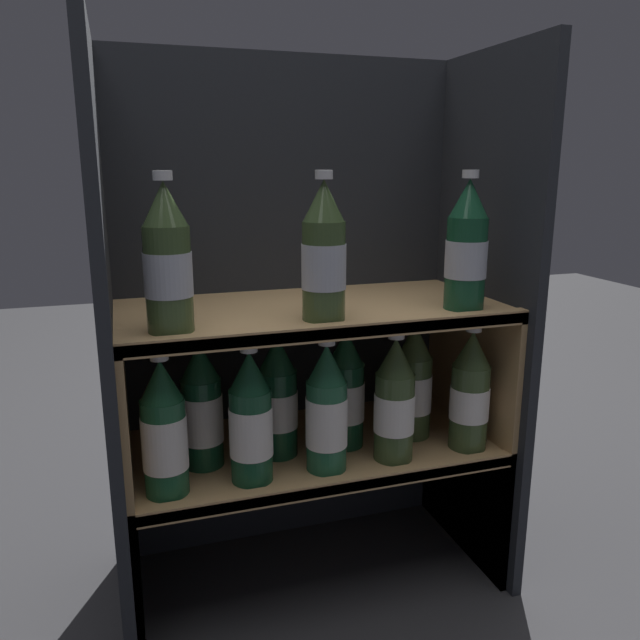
% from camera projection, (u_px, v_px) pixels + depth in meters
% --- Properties ---
extents(ground_plane, '(6.00, 6.00, 0.00)m').
position_uv_depth(ground_plane, '(340.00, 630.00, 1.11)').
color(ground_plane, '#2D2D30').
extents(fridge_back_wall, '(0.73, 0.02, 1.01)m').
position_uv_depth(fridge_back_wall, '(287.00, 311.00, 1.30)').
color(fridge_back_wall, '#23262B').
rests_on(fridge_back_wall, ground_plane).
extents(fridge_side_left, '(0.02, 0.37, 1.01)m').
position_uv_depth(fridge_side_left, '(109.00, 349.00, 1.04)').
color(fridge_side_left, '#23262B').
rests_on(fridge_side_left, ground_plane).
extents(fridge_side_right, '(0.02, 0.37, 1.01)m').
position_uv_depth(fridge_side_right, '(480.00, 318.00, 1.25)').
color(fridge_side_right, '#23262B').
rests_on(fridge_side_right, ground_plane).
extents(shelf_lower, '(0.69, 0.33, 0.29)m').
position_uv_depth(shelf_lower, '(314.00, 471.00, 1.20)').
color(shelf_lower, tan).
rests_on(shelf_lower, ground_plane).
extents(shelf_upper, '(0.69, 0.33, 0.56)m').
position_uv_depth(shelf_upper, '(313.00, 382.00, 1.16)').
color(shelf_upper, tan).
rests_on(shelf_upper, ground_plane).
extents(bottle_upper_front_0, '(0.07, 0.07, 0.24)m').
position_uv_depth(bottle_upper_front_0, '(168.00, 262.00, 0.93)').
color(bottle_upper_front_0, '#384C28').
rests_on(bottle_upper_front_0, shelf_upper).
extents(bottle_upper_front_1, '(0.07, 0.07, 0.24)m').
position_uv_depth(bottle_upper_front_1, '(324.00, 256.00, 1.00)').
color(bottle_upper_front_1, '#384C28').
rests_on(bottle_upper_front_1, shelf_upper).
extents(bottle_upper_front_2, '(0.07, 0.07, 0.24)m').
position_uv_depth(bottle_upper_front_2, '(466.00, 249.00, 1.08)').
color(bottle_upper_front_2, '#144228').
rests_on(bottle_upper_front_2, shelf_upper).
extents(bottle_lower_front_0, '(0.07, 0.07, 0.24)m').
position_uv_depth(bottle_lower_front_0, '(164.00, 432.00, 0.99)').
color(bottle_lower_front_0, '#194C2D').
rests_on(bottle_lower_front_0, shelf_lower).
extents(bottle_lower_front_1, '(0.07, 0.07, 0.24)m').
position_uv_depth(bottle_lower_front_1, '(251.00, 421.00, 1.03)').
color(bottle_lower_front_1, '#144228').
rests_on(bottle_lower_front_1, shelf_lower).
extents(bottle_lower_front_2, '(0.07, 0.07, 0.24)m').
position_uv_depth(bottle_lower_front_2, '(327.00, 412.00, 1.07)').
color(bottle_lower_front_2, '#1E5638').
rests_on(bottle_lower_front_2, shelf_lower).
extents(bottle_lower_front_3, '(0.07, 0.07, 0.24)m').
position_uv_depth(bottle_lower_front_3, '(394.00, 403.00, 1.11)').
color(bottle_lower_front_3, '#384C28').
rests_on(bottle_lower_front_3, shelf_lower).
extents(bottle_lower_front_4, '(0.07, 0.07, 0.24)m').
position_uv_depth(bottle_lower_front_4, '(470.00, 393.00, 1.16)').
color(bottle_lower_front_4, '#384C28').
rests_on(bottle_lower_front_4, shelf_lower).
extents(bottle_lower_back_0, '(0.07, 0.07, 0.24)m').
position_uv_depth(bottle_lower_back_0, '(202.00, 409.00, 1.09)').
color(bottle_lower_back_0, '#144228').
rests_on(bottle_lower_back_0, shelf_lower).
extents(bottle_lower_back_1, '(0.07, 0.07, 0.24)m').
position_uv_depth(bottle_lower_back_1, '(278.00, 399.00, 1.13)').
color(bottle_lower_back_1, '#144228').
rests_on(bottle_lower_back_1, shelf_lower).
extents(bottle_lower_back_2, '(0.07, 0.07, 0.24)m').
position_uv_depth(bottle_lower_back_2, '(345.00, 392.00, 1.17)').
color(bottle_lower_back_2, '#144228').
rests_on(bottle_lower_back_2, shelf_lower).
extents(bottle_lower_back_3, '(0.07, 0.07, 0.24)m').
position_uv_depth(bottle_lower_back_3, '(413.00, 384.00, 1.21)').
color(bottle_lower_back_3, '#384C28').
rests_on(bottle_lower_back_3, shelf_lower).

